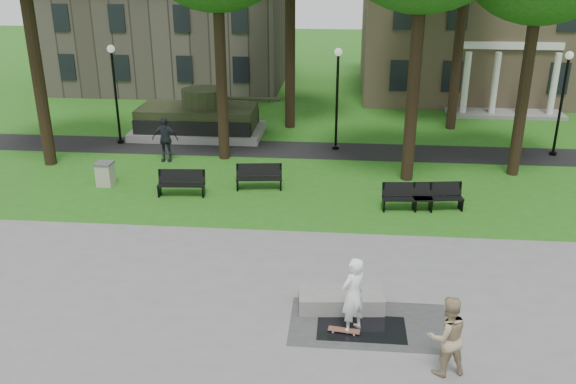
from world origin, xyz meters
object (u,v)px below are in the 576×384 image
concrete_block (341,299)px  friend_watching (447,336)px  skateboarder (353,295)px  trash_bin (105,174)px  park_bench_0 (182,182)px

concrete_block → friend_watching: (2.31, -2.47, 0.72)m
skateboarder → trash_bin: 13.45m
park_bench_0 → skateboarder: bearing=-56.6°
park_bench_0 → friend_watching: bearing=-53.4°
park_bench_0 → trash_bin: park_bench_0 is taller
park_bench_0 → concrete_block: bearing=-54.2°
concrete_block → park_bench_0: size_ratio=1.20×
friend_watching → concrete_block: bearing=-63.4°
skateboarder → park_bench_0: 10.65m
skateboarder → friend_watching: (2.03, -1.44, -0.04)m
friend_watching → trash_bin: bearing=-58.6°
skateboarder → park_bench_0: size_ratio=1.09×
friend_watching → skateboarder: bearing=-51.9°
skateboarder → trash_bin: skateboarder is taller
park_bench_0 → trash_bin: bearing=163.0°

